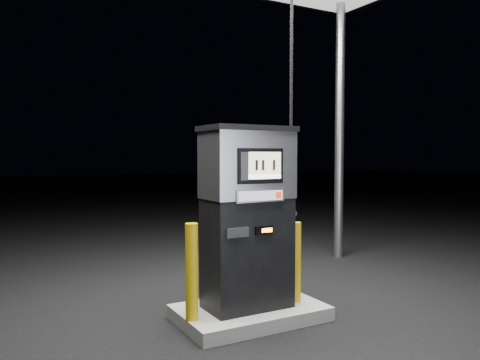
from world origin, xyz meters
TOP-DOWN VIEW (x-y plane):
  - ground at (0.00, 0.00)m, footprint 80.00×80.00m
  - pump_island at (0.00, 0.00)m, footprint 1.60×1.00m
  - fuel_dispenser at (-0.04, -0.01)m, footprint 1.09×0.60m
  - bollard_left at (-0.74, -0.09)m, footprint 0.15×0.15m
  - bollard_right at (0.55, -0.10)m, footprint 0.15×0.15m

SIDE VIEW (x-z plane):
  - ground at x=0.00m, z-range 0.00..0.00m
  - pump_island at x=0.00m, z-range 0.00..0.15m
  - bollard_right at x=0.55m, z-range 0.15..1.07m
  - bollard_left at x=-0.74m, z-range 0.15..1.14m
  - fuel_dispenser at x=-0.04m, z-range -0.90..3.25m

